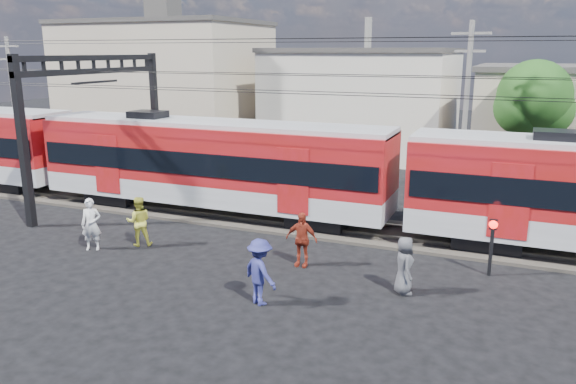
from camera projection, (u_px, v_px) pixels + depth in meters
name	position (u px, v px, depth m)	size (l,w,h in m)	color
ground	(194.00, 298.00, 16.59)	(120.00, 120.00, 0.00)	black
track_bed	(294.00, 222.00, 23.75)	(70.00, 3.40, 0.12)	#2D2823
rail_near	(288.00, 225.00, 23.05)	(70.00, 0.12, 0.12)	#59544C
rail_far	(301.00, 215.00, 24.39)	(70.00, 0.12, 0.12)	#59544C
commuter_train	(215.00, 162.00, 24.56)	(50.30, 3.08, 4.17)	black
catenary	(120.00, 95.00, 25.70)	(70.00, 9.30, 7.52)	black
building_west	(167.00, 84.00, 43.25)	(14.28, 10.20, 9.30)	tan
building_midwest	(366.00, 100.00, 40.65)	(12.24, 12.24, 7.30)	#B8B1A1
utility_pole_mid	(466.00, 107.00, 26.72)	(1.80, 0.24, 8.50)	slate
utility_pole_west	(13.00, 96.00, 36.22)	(1.80, 0.24, 8.00)	slate
tree_near	(538.00, 101.00, 28.29)	(3.82, 3.64, 6.72)	#382619
pedestrian_a	(91.00, 224.00, 20.45)	(0.70, 0.46, 1.93)	silver
pedestrian_b	(139.00, 221.00, 20.91)	(0.91, 0.71, 1.88)	gold
pedestrian_c	(260.00, 272.00, 16.02)	(1.27, 0.73, 1.96)	navy
pedestrian_d	(301.00, 239.00, 18.90)	(1.11, 0.46, 1.89)	maroon
pedestrian_e	(404.00, 265.00, 16.76)	(0.87, 0.56, 1.77)	#46464A
crossing_signal	(492.00, 237.00, 17.97)	(0.28, 0.28, 1.91)	black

